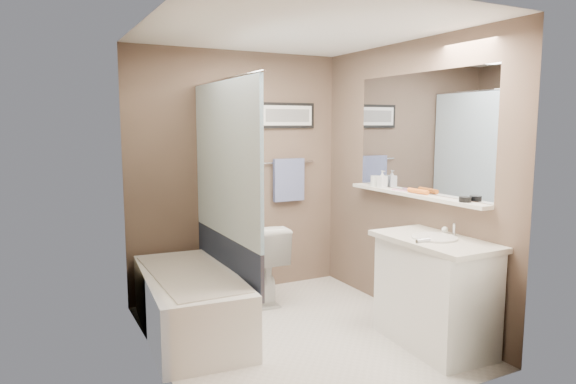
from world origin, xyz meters
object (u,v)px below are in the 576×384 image
toilet (257,262)px  soap_bottle (382,179)px  bathtub (190,303)px  vanity (434,294)px  glass_jar (375,181)px  candle_bowl_near (465,199)px  hair_brush_front (418,191)px

toilet → soap_bottle: 1.42m
bathtub → vanity: bearing=-29.4°
bathtub → toilet: 0.95m
toilet → glass_jar: (0.97, -0.54, 0.78)m
bathtub → soap_bottle: bearing=-0.8°
bathtub → glass_jar: bearing=2.7°
toilet → vanity: size_ratio=0.84×
vanity → candle_bowl_near: bearing=-21.3°
candle_bowl_near → glass_jar: size_ratio=0.90×
vanity → candle_bowl_near: candle_bowl_near is taller
bathtub → candle_bowl_near: size_ratio=16.67×
toilet → candle_bowl_near: (0.97, -1.64, 0.75)m
bathtub → vanity: vanity is taller
hair_brush_front → bathtub: bearing=160.0°
vanity → glass_jar: bearing=83.8°
soap_bottle → vanity: bearing=-101.5°
bathtub → candle_bowl_near: candle_bowl_near is taller
toilet → glass_jar: bearing=155.4°
glass_jar → soap_bottle: size_ratio=0.64×
candle_bowl_near → hair_brush_front: bearing=90.0°
bathtub → toilet: bearing=35.1°
bathtub → vanity: (1.60, -1.08, 0.15)m
toilet → hair_brush_front: 1.67m
toilet → vanity: bearing=121.1°
hair_brush_front → candle_bowl_near: bearing=-90.0°
glass_jar → soap_bottle: bearing=-90.0°
hair_brush_front → soap_bottle: bearing=90.0°
toilet → soap_bottle: (0.97, -0.65, 0.81)m
candle_bowl_near → glass_jar: 1.11m
vanity → glass_jar: glass_jar is taller
candle_bowl_near → soap_bottle: 1.00m
vanity → hair_brush_front: 0.87m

